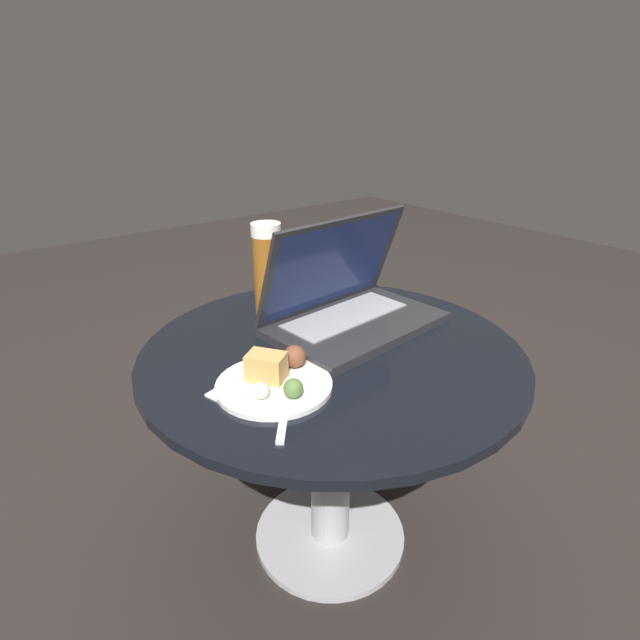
% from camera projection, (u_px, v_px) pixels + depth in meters
% --- Properties ---
extents(ground_plane, '(6.00, 6.00, 0.00)m').
position_uv_depth(ground_plane, '(330.00, 536.00, 1.14)').
color(ground_plane, black).
extents(table, '(0.72, 0.72, 0.48)m').
position_uv_depth(table, '(331.00, 401.00, 0.99)').
color(table, '#9E9EA3').
rests_on(table, ground_plane).
extents(napkin, '(0.19, 0.15, 0.00)m').
position_uv_depth(napkin, '(266.00, 385.00, 0.82)').
color(napkin, white).
rests_on(napkin, table).
extents(laptop, '(0.36, 0.24, 0.22)m').
position_uv_depth(laptop, '(348.00, 304.00, 1.02)').
color(laptop, '#232326').
rests_on(laptop, table).
extents(beer_glass, '(0.06, 0.06, 0.20)m').
position_uv_depth(beer_glass, '(267.00, 270.00, 1.05)').
color(beer_glass, brown).
rests_on(beer_glass, table).
extents(snack_plate, '(0.19, 0.19, 0.05)m').
position_uv_depth(snack_plate, '(275.00, 378.00, 0.81)').
color(snack_plate, silver).
rests_on(snack_plate, table).
extents(fork, '(0.13, 0.15, 0.01)m').
position_uv_depth(fork, '(287.00, 400.00, 0.78)').
color(fork, silver).
rests_on(fork, table).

